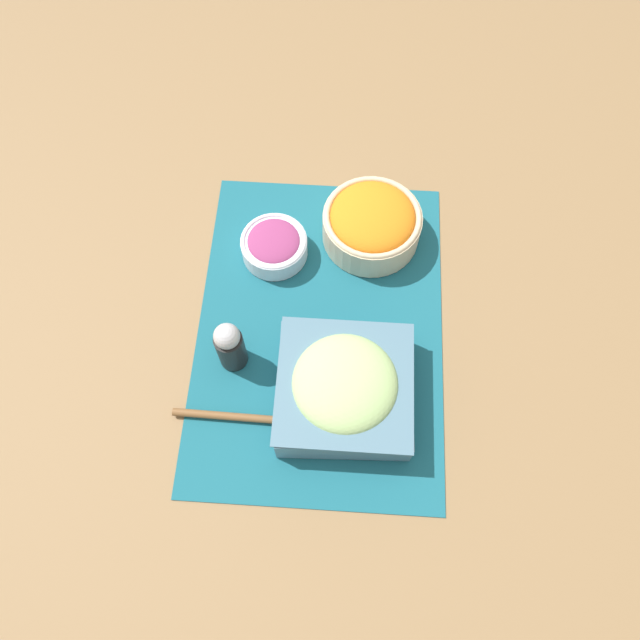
{
  "coord_description": "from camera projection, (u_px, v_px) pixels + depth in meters",
  "views": [
    {
      "loc": [
        0.41,
        0.03,
        0.92
      ],
      "look_at": [
        0.0,
        0.0,
        0.03
      ],
      "focal_mm": 35.0,
      "sensor_mm": 36.0,
      "label": 1
    }
  ],
  "objects": [
    {
      "name": "placemat",
      "position": [
        320.0,
        328.0,
        1.01
      ],
      "size": [
        0.57,
        0.39,
        0.0
      ],
      "color": "#195B6B",
      "rests_on": "ground_plane"
    },
    {
      "name": "onion_bowl",
      "position": [
        274.0,
        245.0,
        1.04
      ],
      "size": [
        0.11,
        0.11,
        0.05
      ],
      "color": "silver",
      "rests_on": "placemat"
    },
    {
      "name": "pepper_shaker",
      "position": [
        230.0,
        346.0,
        0.94
      ],
      "size": [
        0.04,
        0.04,
        0.11
      ],
      "color": "black",
      "rests_on": "placemat"
    },
    {
      "name": "cucumber_bowl",
      "position": [
        344.0,
        387.0,
        0.92
      ],
      "size": [
        0.2,
        0.2,
        0.09
      ],
      "color": "slate",
      "rests_on": "placemat"
    },
    {
      "name": "wooden_spoon",
      "position": [
        285.0,
        420.0,
        0.93
      ],
      "size": [
        0.05,
        0.23,
        0.03
      ],
      "color": "brown",
      "rests_on": "placemat"
    },
    {
      "name": "carrot_bowl",
      "position": [
        372.0,
        223.0,
        1.04
      ],
      "size": [
        0.17,
        0.17,
        0.08
      ],
      "color": "beige",
      "rests_on": "placemat"
    },
    {
      "name": "ground_plane",
      "position": [
        320.0,
        329.0,
        1.01
      ],
      "size": [
        3.0,
        3.0,
        0.0
      ],
      "primitive_type": "plane",
      "color": "olive"
    }
  ]
}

